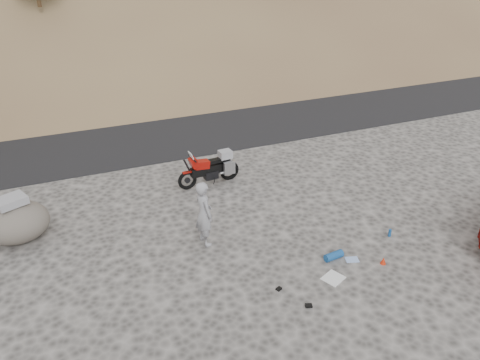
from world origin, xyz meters
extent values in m
plane|color=#3D3A38|center=(0.00, 0.00, 0.00)|extent=(140.00, 140.00, 0.00)
cube|color=black|center=(0.00, 9.00, 0.00)|extent=(120.00, 7.00, 0.05)
torus|color=black|center=(-0.81, 3.38, 0.31)|extent=(0.62, 0.17, 0.61)
cylinder|color=black|center=(-0.81, 3.38, 0.31)|extent=(0.19, 0.07, 0.19)
torus|color=black|center=(0.62, 3.51, 0.31)|extent=(0.66, 0.19, 0.65)
cylinder|color=black|center=(0.62, 3.51, 0.31)|extent=(0.21, 0.09, 0.20)
cylinder|color=black|center=(-0.73, 3.39, 0.65)|extent=(0.35, 0.09, 0.75)
cylinder|color=black|center=(-0.61, 3.40, 1.00)|extent=(0.09, 0.58, 0.04)
cube|color=black|center=(-0.12, 3.44, 0.51)|extent=(1.13, 0.32, 0.28)
cube|color=black|center=(-0.02, 3.45, 0.32)|extent=(0.44, 0.31, 0.26)
cube|color=#940D08|center=(-0.33, 3.43, 0.74)|extent=(0.51, 0.32, 0.29)
cube|color=#940D08|center=(-0.58, 3.40, 0.85)|extent=(0.31, 0.34, 0.33)
cube|color=silver|center=(-0.64, 3.40, 1.09)|extent=(0.13, 0.29, 0.24)
cube|color=black|center=(0.11, 3.47, 0.76)|extent=(0.53, 0.25, 0.11)
cube|color=black|center=(0.46, 3.50, 0.72)|extent=(0.34, 0.19, 0.09)
cube|color=#B5B6BA|center=(0.52, 3.26, 0.54)|extent=(0.38, 0.14, 0.42)
cube|color=#B5B6BA|center=(0.48, 3.74, 0.54)|extent=(0.38, 0.14, 0.42)
cube|color=#95959A|center=(0.48, 3.50, 0.91)|extent=(0.42, 0.35, 0.24)
cube|color=#940D08|center=(-0.81, 3.38, 0.58)|extent=(0.29, 0.14, 0.04)
cylinder|color=black|center=(0.04, 3.29, 0.17)|extent=(0.04, 0.19, 0.34)
cylinder|color=#B5B6BA|center=(0.45, 3.36, 0.37)|extent=(0.43, 0.12, 0.12)
imported|color=#95959A|center=(-1.22, 0.51, 0.00)|extent=(0.51, 0.69, 1.73)
ellipsoid|color=#57524A|center=(-5.57, 2.44, 0.52)|extent=(1.84, 1.65, 1.04)
cube|color=#95959A|center=(-5.57, 2.44, 1.13)|extent=(0.79, 0.72, 0.18)
cube|color=white|center=(1.04, -1.95, 0.01)|extent=(0.59, 0.57, 0.02)
cylinder|color=navy|center=(1.43, -1.34, 0.10)|extent=(0.50, 0.25, 0.19)
cylinder|color=navy|center=(3.31, -1.06, 0.10)|extent=(0.10, 0.10, 0.20)
cone|color=red|center=(2.43, -1.94, 0.09)|extent=(0.18, 0.18, 0.18)
cube|color=black|center=(0.06, -2.53, 0.02)|extent=(0.17, 0.14, 0.04)
cube|color=black|center=(-0.28, -1.82, 0.02)|extent=(0.15, 0.14, 0.04)
cube|color=#96B3E8|center=(1.83, -1.53, 0.01)|extent=(0.37, 0.32, 0.01)
camera|label=1|loc=(-4.13, -8.91, 6.96)|focal=35.00mm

